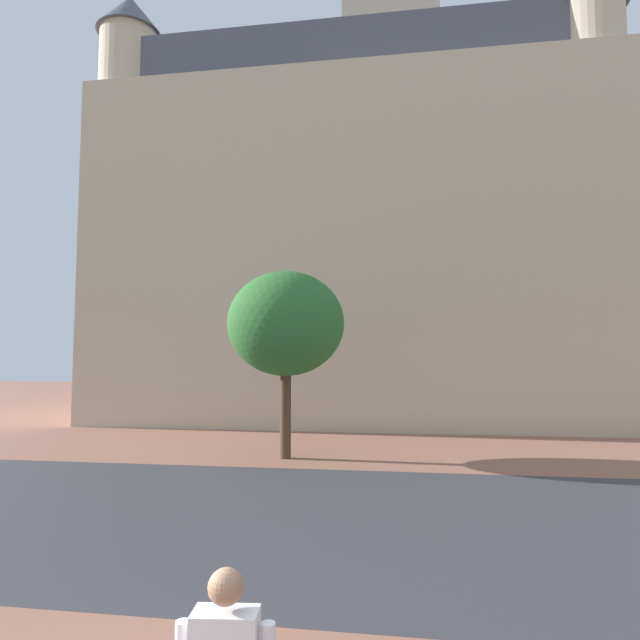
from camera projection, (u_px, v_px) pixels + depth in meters
ground_plane at (306, 484)px, 13.14m from camera, size 120.00×120.00×0.00m
street_asphalt_strip at (283, 514)px, 10.60m from camera, size 120.00×8.88×0.00m
landmark_building at (360, 236)px, 31.11m from camera, size 25.11×16.01×35.04m
tree_curb_far at (286, 324)px, 17.01m from camera, size 3.66×3.66×5.82m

